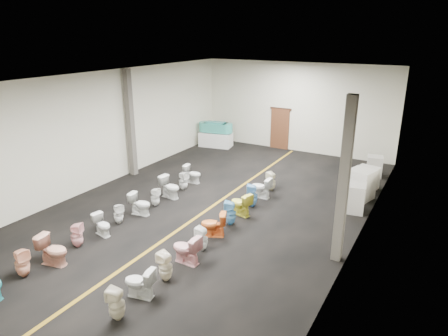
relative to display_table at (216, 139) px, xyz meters
The scene contains 37 objects.
floor 7.68m from the display_table, 59.26° to the right, with size 16.00×16.00×0.00m, color black.
ceiling 8.71m from the display_table, 59.26° to the right, with size 16.00×16.00×0.00m, color black.
wall_back 4.57m from the display_table, 19.73° to the left, with size 10.00×10.00×0.00m, color beige.
wall_left 6.94m from the display_table, 99.29° to the right, with size 16.00×16.00×0.00m, color beige.
wall_right 11.25m from the display_table, 36.47° to the right, with size 16.00×16.00×0.00m, color beige.
aisle_stripe 7.68m from the display_table, 59.26° to the right, with size 0.12×15.60×0.01m, color #8D6714.
back_door 3.46m from the display_table, 23.33° to the left, with size 1.00×0.10×2.10m, color #562D19.
door_frame 3.82m from the display_table, 23.48° to the left, with size 1.15×0.08×0.10m, color #331C11.
column_left 5.96m from the display_table, 98.43° to the right, with size 0.25×0.25×4.50m, color #59544C.
column_right 12.01m from the display_table, 43.03° to the right, with size 0.25×0.25×4.50m, color #59544C.
display_table is the anchor object (origin of this frame).
bathtub 0.69m from the display_table, 104.04° to the left, with size 1.84×0.88×0.55m.
appliance_crate_a 9.57m from the display_table, 29.54° to the right, with size 0.77×0.77×0.99m, color beige.
appliance_crate_b 9.03m from the display_table, 22.75° to the right, with size 0.82×0.82×1.12m, color white.
appliance_crate_c 8.66m from the display_table, 16.01° to the right, with size 0.78×0.78×0.89m, color silver.
appliance_crate_d 8.35m from the display_table, ahead, with size 0.62×0.62×0.89m, color beige.
toilet_left_1 13.02m from the display_table, 81.22° to the right, with size 0.35×0.36×0.78m, color #F9AF8B.
toilet_left_2 12.29m from the display_table, 79.75° to the right, with size 0.47×0.82×0.83m, color tan.
toilet_left_3 11.34m from the display_table, 79.81° to the right, with size 0.33×0.34×0.74m, color #F3ACB0.
toilet_left_4 10.49m from the display_table, 78.44° to the right, with size 0.37×0.66×0.67m, color white.
toilet_left_5 9.67m from the display_table, 78.14° to the right, with size 0.31×0.32×0.69m, color white.
toilet_left_6 8.84m from the display_table, 76.03° to the right, with size 0.43×0.75×0.76m, color white.
toilet_left_7 8.08m from the display_table, 74.63° to the right, with size 0.31×0.31×0.68m, color white.
toilet_left_8 7.22m from the display_table, 72.86° to the right, with size 0.46×0.81×0.82m, color silver.
toilet_left_9 6.41m from the display_table, 70.64° to the right, with size 0.34×0.35×0.76m, color white.
toilet_left_10 5.55m from the display_table, 69.08° to the right, with size 0.41×0.73×0.74m, color white.
toilet_right_0 13.89m from the display_table, 67.97° to the right, with size 0.35×0.36×0.78m, color beige.
toilet_right_1 13.07m from the display_table, 66.98° to the right, with size 0.43×0.75×0.76m, color white.
toilet_right_2 12.36m from the display_table, 64.99° to the right, with size 0.35×0.36×0.77m, color #F4E6C9.
toilet_right_3 11.54m from the display_table, 63.11° to the right, with size 0.46×0.81×0.83m, color #EFA9AB.
toilet_right_4 10.87m from the display_table, 61.25° to the right, with size 0.32×0.33×0.72m, color white.
toilet_right_5 10.04m from the display_table, 59.58° to the right, with size 0.43×0.76×0.78m, color orange.
toilet_right_6 9.30m from the display_table, 56.32° to the right, with size 0.37×0.37×0.81m, color #6BB4DF.
toilet_right_7 8.60m from the display_table, 53.58° to the right, with size 0.45×0.79×0.81m, color #F2E847.
toilet_right_8 8.00m from the display_table, 49.89° to the right, with size 0.37×0.38×0.83m, color #73B4E9.
toilet_right_9 7.28m from the display_table, 45.77° to the right, with size 0.44×0.78×0.79m, color white.
toilet_right_10 6.74m from the display_table, 40.45° to the right, with size 0.34×0.34×0.75m, color #EEE7C7.
Camera 1 is at (6.81, -11.32, 5.91)m, focal length 32.00 mm.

